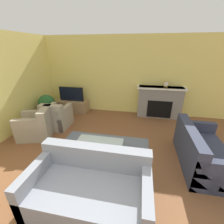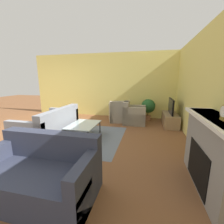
% 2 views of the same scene
% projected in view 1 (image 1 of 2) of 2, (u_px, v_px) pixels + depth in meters
% --- Properties ---
extents(wall_back, '(8.58, 0.06, 2.70)m').
position_uv_depth(wall_back, '(122.00, 76.00, 5.34)').
color(wall_back, '#EADB72').
rests_on(wall_back, ground_plane).
extents(area_rug, '(2.22, 1.93, 0.00)m').
position_uv_depth(area_rug, '(100.00, 157.00, 3.40)').
color(area_rug, slate).
rests_on(area_rug, ground_plane).
extents(fireplace, '(1.58, 0.44, 1.08)m').
position_uv_depth(fireplace, '(159.00, 101.00, 5.21)').
color(fireplace, gray).
rests_on(fireplace, ground_plane).
extents(tv_stand, '(1.20, 0.47, 0.43)m').
position_uv_depth(tv_stand, '(73.00, 106.00, 5.81)').
color(tv_stand, '#997A56').
rests_on(tv_stand, ground_plane).
extents(tv, '(0.93, 0.06, 0.52)m').
position_uv_depth(tv, '(71.00, 94.00, 5.62)').
color(tv, black).
rests_on(tv, tv_stand).
extents(couch_sectional, '(1.81, 0.98, 0.82)m').
position_uv_depth(couch_sectional, '(90.00, 188.00, 2.32)').
color(couch_sectional, gray).
rests_on(couch_sectional, ground_plane).
extents(couch_loveseat, '(0.87, 1.55, 0.82)m').
position_uv_depth(couch_loveseat, '(201.00, 152.00, 3.09)').
color(couch_loveseat, '#33384C').
rests_on(couch_loveseat, ground_plane).
extents(armchair_by_window, '(1.00, 0.92, 0.82)m').
position_uv_depth(armchair_by_window, '(37.00, 126.00, 4.10)').
color(armchair_by_window, '#9E937F').
rests_on(armchair_by_window, ground_plane).
extents(armchair_accent, '(0.70, 0.81, 0.82)m').
position_uv_depth(armchair_accent, '(57.00, 118.00, 4.60)').
color(armchair_accent, '#9E937F').
rests_on(armchair_accent, ground_plane).
extents(coffee_table, '(1.02, 0.73, 0.38)m').
position_uv_depth(coffee_table, '(98.00, 147.00, 3.18)').
color(coffee_table, '#333338').
rests_on(coffee_table, ground_plane).
extents(potted_plant, '(0.54, 0.54, 0.84)m').
position_uv_depth(potted_plant, '(47.00, 103.00, 5.09)').
color(potted_plant, '#AD704C').
rests_on(potted_plant, ground_plane).
extents(mantel_clock, '(0.17, 0.07, 0.20)m').
position_uv_depth(mantel_clock, '(166.00, 84.00, 4.95)').
color(mantel_clock, '#B79338').
rests_on(mantel_clock, fireplace).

